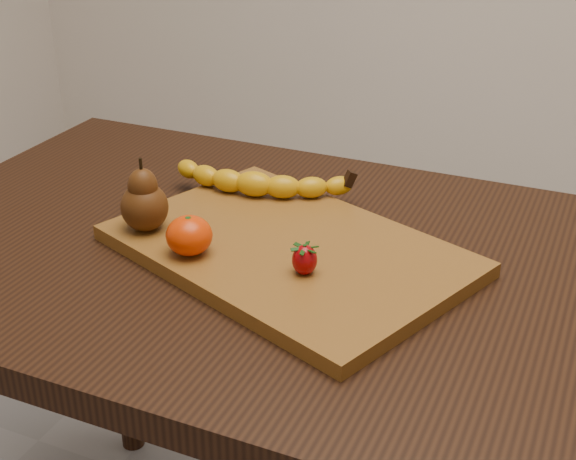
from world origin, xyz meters
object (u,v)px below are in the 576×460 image
at_px(cutting_board, 288,250).
at_px(mandarin, 189,235).
at_px(table, 243,304).
at_px(pear, 143,195).

xyz_separation_m(cutting_board, mandarin, (-0.10, -0.07, 0.04)).
height_order(table, pear, pear).
relative_size(cutting_board, pear, 4.52).
relative_size(table, mandarin, 16.87).
bearing_deg(mandarin, cutting_board, 35.42).
relative_size(pear, mandarin, 1.68).
bearing_deg(table, cutting_board, -8.42).
distance_m(table, pear, 0.21).
bearing_deg(mandarin, pear, 157.38).
bearing_deg(table, mandarin, -109.22).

